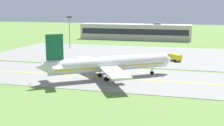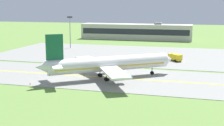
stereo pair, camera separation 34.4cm
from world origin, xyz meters
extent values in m
plane|color=olive|center=(0.00, 0.00, 0.00)|extent=(500.00, 500.00, 0.00)
cube|color=gray|center=(0.00, 0.00, 0.05)|extent=(240.00, 28.00, 0.10)
cube|color=gray|center=(10.00, 42.00, 0.05)|extent=(140.00, 52.00, 0.10)
cube|color=yellow|center=(0.00, 0.00, 0.11)|extent=(220.00, 0.60, 0.01)
cylinder|color=white|center=(-2.58, -0.77, 4.20)|extent=(29.62, 23.58, 4.00)
cone|color=white|center=(11.99, 10.14, 4.20)|extent=(4.36, 4.60, 3.80)
cone|color=white|center=(-17.31, -11.80, 4.60)|extent=(4.60, 4.64, 3.40)
cube|color=gold|center=(-2.58, -0.77, 3.70)|extent=(27.49, 22.01, 0.36)
cube|color=#1E232D|center=(10.23, 8.82, 4.90)|extent=(3.48, 3.80, 0.70)
cube|color=white|center=(-9.44, 4.72, 3.70)|extent=(13.98, 14.02, 0.50)
cylinder|color=#47474C|center=(-6.64, 4.32, 2.30)|extent=(4.10, 3.88, 2.30)
cylinder|color=black|center=(-5.36, 5.27, 2.30)|extent=(1.46, 1.83, 2.10)
cube|color=white|center=(0.75, -8.89, 3.70)|extent=(11.44, 15.46, 0.50)
cylinder|color=#47474C|center=(1.15, -6.09, 2.30)|extent=(4.10, 3.88, 2.30)
cylinder|color=black|center=(2.44, -5.13, 2.30)|extent=(1.46, 1.83, 2.10)
cube|color=#145938|center=(-14.59, -9.76, 9.45)|extent=(3.76, 2.96, 6.50)
cube|color=white|center=(-16.67, -7.32, 5.00)|extent=(5.84, 6.03, 0.30)
cube|color=white|center=(-12.83, -12.44, 5.00)|extent=(5.14, 6.38, 0.30)
cylinder|color=slate|center=(7.83, 7.02, 1.38)|extent=(0.24, 0.24, 1.65)
cylinder|color=black|center=(7.83, 7.02, 0.55)|extent=(1.09, 0.94, 1.10)
cylinder|color=slate|center=(-5.74, 0.11, 1.38)|extent=(0.24, 0.24, 1.65)
cylinder|color=black|center=(-5.91, 0.33, 0.55)|extent=(1.09, 0.94, 1.10)
cylinder|color=black|center=(-5.58, -0.11, 0.55)|extent=(1.09, 0.94, 1.10)
cylinder|color=slate|center=(-2.62, -4.05, 1.38)|extent=(0.24, 0.24, 1.65)
cylinder|color=black|center=(-2.79, -3.83, 0.55)|extent=(1.09, 0.94, 1.10)
cylinder|color=black|center=(-2.46, -4.27, 0.55)|extent=(1.09, 0.94, 1.10)
cube|color=yellow|center=(11.20, 33.14, 1.50)|extent=(2.69, 2.66, 1.80)
cube|color=#1E232D|center=(10.71, 33.73, 1.81)|extent=(1.49, 1.27, 0.81)
cube|color=yellow|center=(13.11, 30.83, 1.60)|extent=(4.30, 4.57, 2.00)
cylinder|color=orange|center=(11.20, 33.14, 2.50)|extent=(0.20, 0.20, 0.18)
cylinder|color=black|center=(10.43, 32.50, 0.45)|extent=(0.81, 0.88, 0.90)
cylinder|color=black|center=(11.97, 33.78, 0.45)|extent=(0.81, 0.88, 0.90)
cylinder|color=black|center=(12.84, 29.51, 0.45)|extent=(0.81, 0.88, 0.90)
cylinder|color=black|center=(14.45, 30.85, 0.45)|extent=(0.81, 0.88, 0.90)
cube|color=beige|center=(-14.93, 98.89, 4.43)|extent=(63.96, 11.22, 8.87)
cube|color=#1E232D|center=(-14.93, 93.23, 4.88)|extent=(61.40, 0.10, 3.19)
cube|color=slate|center=(-2.14, 98.89, 9.47)|extent=(4.00, 4.00, 1.20)
cylinder|color=gray|center=(-37.25, 53.80, 7.00)|extent=(0.36, 0.36, 14.00)
cube|color=#333333|center=(-37.25, 53.80, 14.35)|extent=(2.40, 0.50, 0.70)
cone|color=orange|center=(-20.29, -12.63, 0.30)|extent=(0.44, 0.44, 0.60)
camera|label=1|loc=(19.79, -81.41, 19.95)|focal=50.27mm
camera|label=2|loc=(20.13, -81.32, 19.95)|focal=50.27mm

